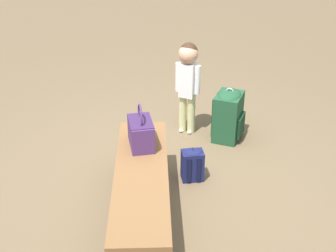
# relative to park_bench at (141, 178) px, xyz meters

# --- Properties ---
(ground_plane) EXTENTS (40.00, 40.00, 0.00)m
(ground_plane) POSITION_rel_park_bench_xyz_m (0.62, -0.16, -0.39)
(ground_plane) COLOR brown
(ground_plane) RESTS_ON ground
(park_bench) EXTENTS (1.62, 0.49, 0.45)m
(park_bench) POSITION_rel_park_bench_xyz_m (0.00, 0.00, 0.00)
(park_bench) COLOR brown
(park_bench) RESTS_ON ground
(handbag) EXTENTS (0.35, 0.24, 0.37)m
(handbag) POSITION_rel_park_bench_xyz_m (0.39, 0.03, 0.18)
(handbag) COLOR #4C2D66
(handbag) RESTS_ON park_bench
(child_standing) EXTENTS (0.20, 0.25, 0.98)m
(child_standing) POSITION_rel_park_bench_xyz_m (1.46, -0.37, 0.26)
(child_standing) COLOR #CCCC8C
(child_standing) RESTS_ON ground
(backpack_large) EXTENTS (0.40, 0.36, 0.57)m
(backpack_large) POSITION_rel_park_bench_xyz_m (1.32, -0.79, -0.11)
(backpack_large) COLOR #1E4C2D
(backpack_large) RESTS_ON ground
(backpack_small) EXTENTS (0.19, 0.21, 0.32)m
(backpack_small) POSITION_rel_park_bench_xyz_m (0.57, -0.40, -0.23)
(backpack_small) COLOR #191E4C
(backpack_small) RESTS_ON ground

